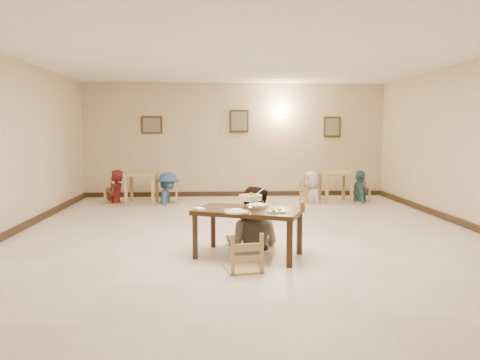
{
  "coord_description": "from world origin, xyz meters",
  "views": [
    {
      "loc": [
        -0.59,
        -7.49,
        1.74
      ],
      "look_at": [
        -0.18,
        -0.35,
        0.99
      ],
      "focal_mm": 35.0,
      "sensor_mm": 36.0,
      "label": 1
    }
  ],
  "objects": [
    {
      "name": "ceiling",
      "position": [
        0.0,
        0.0,
        3.0
      ],
      "size": [
        10.0,
        10.0,
        0.0
      ],
      "primitive_type": "plane",
      "color": "white",
      "rests_on": "wall_back"
    },
    {
      "name": "baseboard_back",
      "position": [
        0.0,
        4.97,
        0.06
      ],
      "size": [
        8.0,
        0.06,
        0.12
      ],
      "primitive_type": "cube",
      "color": "#2F2113",
      "rests_on": "floor"
    },
    {
      "name": "main_diner",
      "position": [
        -0.0,
        -0.55,
        0.92
      ],
      "size": [
        1.08,
        0.96,
        1.83
      ],
      "primitive_type": "imported",
      "rotation": [
        0.0,
        0.0,
        2.78
      ],
      "color": "gray",
      "rests_on": "floor"
    },
    {
      "name": "curry_warmer",
      "position": [
        -0.09,
        -1.18,
        0.84
      ],
      "size": [
        0.35,
        0.32,
        0.29
      ],
      "color": "silver",
      "rests_on": "main_table"
    },
    {
      "name": "wall_front",
      "position": [
        0.0,
        -5.0,
        1.5
      ],
      "size": [
        10.0,
        0.0,
        10.0
      ],
      "primitive_type": "plane",
      "rotation": [
        -1.57,
        0.0,
        0.0
      ],
      "color": "beige",
      "rests_on": "floor"
    },
    {
      "name": "main_table",
      "position": [
        -0.11,
        -1.12,
        0.59
      ],
      "size": [
        1.62,
        1.26,
        0.67
      ],
      "rotation": [
        0.0,
        0.0,
        -0.37
      ],
      "color": "#392413",
      "rests_on": "floor"
    },
    {
      "name": "baseboard_left",
      "position": [
        -3.97,
        0.0,
        0.06
      ],
      "size": [
        0.06,
        10.0,
        0.12
      ],
      "primitive_type": "cube",
      "color": "#2F2113",
      "rests_on": "floor"
    },
    {
      "name": "drink_glass",
      "position": [
        0.61,
        -1.31,
        0.74
      ],
      "size": [
        0.07,
        0.07,
        0.14
      ],
      "color": "white",
      "rests_on": "main_table"
    },
    {
      "name": "rice_plate_near",
      "position": [
        -0.29,
        -1.39,
        0.69
      ],
      "size": [
        0.32,
        0.32,
        0.07
      ],
      "color": "white",
      "rests_on": "main_table"
    },
    {
      "name": "wall_sconce",
      "position": [
        1.2,
        4.96,
        2.3
      ],
      "size": [
        0.16,
        0.05,
        0.22
      ],
      "primitive_type": "cube",
      "color": "#FFD88C",
      "rests_on": "wall_back"
    },
    {
      "name": "bg_diner_b",
      "position": [
        -1.69,
        3.77,
        0.76
      ],
      "size": [
        0.57,
        0.99,
        1.52
      ],
      "primitive_type": "imported",
      "rotation": [
        0.0,
        0.0,
        1.58
      ],
      "color": "teal",
      "rests_on": "floor"
    },
    {
      "name": "bg_diner_c",
      "position": [
        1.81,
        3.78,
        0.76
      ],
      "size": [
        0.71,
        0.87,
        1.52
      ],
      "primitive_type": "imported",
      "rotation": [
        0.0,
        0.0,
        5.07
      ],
      "color": "silver",
      "rests_on": "floor"
    },
    {
      "name": "picture_c",
      "position": [
        2.6,
        4.96,
        1.85
      ],
      "size": [
        0.45,
        0.04,
        0.55
      ],
      "color": "#392B15",
      "rests_on": "wall_back"
    },
    {
      "name": "fried_plate",
      "position": [
        0.24,
        -1.4,
        0.69
      ],
      "size": [
        0.25,
        0.25,
        0.05
      ],
      "color": "white",
      "rests_on": "main_table"
    },
    {
      "name": "bg_diner_a",
      "position": [
        -2.94,
        3.81,
        0.82
      ],
      "size": [
        0.49,
        0.66,
        1.64
      ],
      "primitive_type": "imported",
      "rotation": [
        0.0,
        0.0,
        4.53
      ],
      "color": "#521616",
      "rests_on": "floor"
    },
    {
      "name": "bg_chair_rr",
      "position": [
        3.05,
        3.85,
        0.44
      ],
      "size": [
        0.42,
        0.42,
        0.89
      ],
      "rotation": [
        0.0,
        0.0,
        -1.6
      ],
      "color": "tan",
      "rests_on": "floor"
    },
    {
      "name": "chili_dish",
      "position": [
        -0.43,
        -1.16,
        0.68
      ],
      "size": [
        0.1,
        0.1,
        0.02
      ],
      "color": "white",
      "rests_on": "main_table"
    },
    {
      "name": "bg_chair_lr",
      "position": [
        -1.69,
        3.77,
        0.47
      ],
      "size": [
        0.45,
        0.45,
        0.95
      ],
      "rotation": [
        0.0,
        0.0,
        -1.51
      ],
      "color": "tan",
      "rests_on": "floor"
    },
    {
      "name": "napkin_cutlery",
      "position": [
        -0.78,
        -1.17,
        0.68
      ],
      "size": [
        0.2,
        0.24,
        0.03
      ],
      "color": "white",
      "rests_on": "main_table"
    },
    {
      "name": "chair_near",
      "position": [
        -0.22,
        -1.75,
        0.47
      ],
      "size": [
        0.44,
        0.44,
        0.94
      ],
      "rotation": [
        0.0,
        0.0,
        3.31
      ],
      "color": "tan",
      "rests_on": "floor"
    },
    {
      "name": "rice_plate_far",
      "position": [
        0.04,
        -0.87,
        0.69
      ],
      "size": [
        0.32,
        0.32,
        0.07
      ],
      "color": "white",
      "rests_on": "main_table"
    },
    {
      "name": "bg_table_left",
      "position": [
        -2.31,
        3.8,
        0.61
      ],
      "size": [
        0.77,
        0.77,
        0.75
      ],
      "rotation": [
        0.0,
        0.0,
        -0.03
      ],
      "color": "tan",
      "rests_on": "floor"
    },
    {
      "name": "bg_diner_d",
      "position": [
        3.05,
        3.85,
        0.77
      ],
      "size": [
        0.48,
        0.94,
        1.55
      ],
      "primitive_type": "imported",
      "rotation": [
        0.0,
        0.0,
        1.46
      ],
      "color": "teal",
      "rests_on": "floor"
    },
    {
      "name": "chair_far",
      "position": [
        0.02,
        -0.47,
        0.5
      ],
      "size": [
        0.47,
        0.47,
        1.01
      ],
      "rotation": [
        0.0,
        0.0,
        -0.13
      ],
      "color": "tan",
      "rests_on": "floor"
    },
    {
      "name": "floor",
      "position": [
        0.0,
        0.0,
        0.0
      ],
      "size": [
        10.0,
        10.0,
        0.0
      ],
      "primitive_type": "plane",
      "color": "beige",
      "rests_on": "ground"
    },
    {
      "name": "wall_back",
      "position": [
        0.0,
        5.0,
        1.5
      ],
      "size": [
        10.0,
        0.0,
        10.0
      ],
      "primitive_type": "plane",
      "rotation": [
        1.57,
        0.0,
        0.0
      ],
      "color": "beige",
      "rests_on": "floor"
    },
    {
      "name": "bg_chair_rl",
      "position": [
        1.81,
        3.78,
        0.47
      ],
      "size": [
        0.44,
        0.44,
        0.94
      ],
      "rotation": [
        0.0,
        0.0,
        1.81
      ],
      "color": "tan",
      "rests_on": "floor"
    },
    {
      "name": "picture_a",
      "position": [
        -2.2,
        4.96,
        1.9
      ],
      "size": [
        0.55,
        0.04,
        0.45
      ],
      "color": "#392B15",
      "rests_on": "wall_back"
    },
    {
      "name": "bg_chair_ll",
      "position": [
        -2.94,
        3.81,
        0.46
      ],
      "size": [
        0.43,
        0.43,
        0.92
      ],
      "rotation": [
        0.0,
        0.0,
        1.36
      ],
      "color": "tan",
      "rests_on": "floor"
    },
    {
      "name": "picture_b",
      "position": [
        0.1,
        4.96,
        2.0
      ],
      "size": [
        0.5,
        0.04,
        0.6
      ],
      "color": "#392B15",
      "rests_on": "wall_back"
    },
    {
      "name": "bg_table_right",
      "position": [
        2.43,
        3.86,
        0.6
      ],
      "size": [
        0.77,
        0.77,
        0.74
      ],
      "rotation": [
        0.0,
        0.0,
        0.04
      ],
      "color": "tan",
      "rests_on": "floor"
    }
  ]
}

